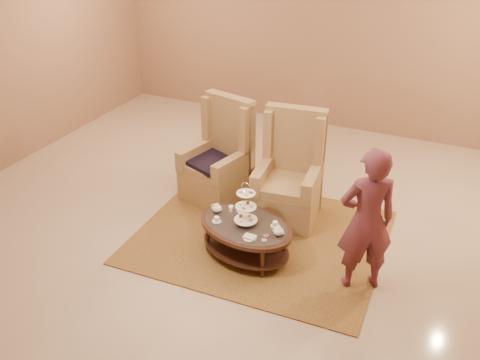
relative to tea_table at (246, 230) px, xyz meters
The scene contains 8 objects.
ground 0.44m from the tea_table, 140.59° to the left, with size 8.00×8.00×0.00m, color tan.
ceiling 0.44m from the tea_table, 140.59° to the left, with size 8.00×8.00×0.02m, color silver.
wall_back 4.41m from the tea_table, 92.87° to the left, with size 8.00×0.04×3.50m, color #986E53.
rug 0.53m from the tea_table, 87.52° to the left, with size 2.97×2.50×0.02m.
tea_table is the anchor object (origin of this frame).
armchair_left 1.42m from the tea_table, 128.14° to the left, with size 0.91×0.93×1.39m.
armchair_right 1.05m from the tea_table, 82.24° to the left, with size 0.84×0.86×1.41m.
person 1.39m from the tea_table, ahead, with size 0.70×0.63×1.61m.
Camera 1 is at (2.25, -4.77, 3.75)m, focal length 40.00 mm.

